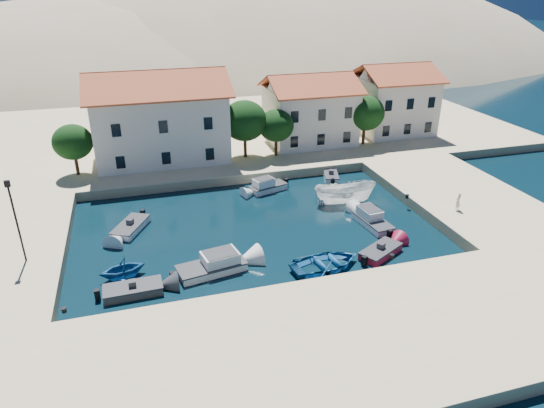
{
  "coord_description": "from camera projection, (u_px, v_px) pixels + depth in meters",
  "views": [
    {
      "loc": [
        -8.9,
        -25.79,
        19.45
      ],
      "look_at": [
        1.68,
        10.21,
        2.0
      ],
      "focal_mm": 32.0,
      "sensor_mm": 36.0,
      "label": 1
    }
  ],
  "objects": [
    {
      "name": "quay_east",
      "position": [
        460.0,
        196.0,
        46.65
      ],
      "size": [
        11.0,
        20.0,
        1.0
      ],
      "primitive_type": "cube",
      "color": "#CFBA8D",
      "rests_on": "ground"
    },
    {
      "name": "ground",
      "position": [
        291.0,
        294.0,
        32.92
      ],
      "size": [
        400.0,
        400.0,
        0.0
      ],
      "primitive_type": "plane",
      "color": "black",
      "rests_on": "ground"
    },
    {
      "name": "boat_east",
      "position": [
        344.0,
        203.0,
        46.27
      ],
      "size": [
        6.17,
        3.15,
        2.27
      ],
      "primitive_type": "imported",
      "rotation": [
        0.0,
        0.0,
        1.41
      ],
      "color": "white",
      "rests_on": "ground"
    },
    {
      "name": "cabin_cruiser_south",
      "position": [
        212.0,
        266.0,
        35.28
      ],
      "size": [
        5.27,
        2.97,
        1.6
      ],
      "rotation": [
        0.0,
        0.0,
        0.18
      ],
      "color": "white",
      "rests_on": "ground"
    },
    {
      "name": "motorboat_red_se",
      "position": [
        380.0,
        252.0,
        37.49
      ],
      "size": [
        4.07,
        3.26,
        1.25
      ],
      "rotation": [
        0.0,
        0.0,
        0.5
      ],
      "color": "maroon",
      "rests_on": "ground"
    },
    {
      "name": "trees",
      "position": [
        258.0,
        123.0,
        54.18
      ],
      "size": [
        37.3,
        5.3,
        6.45
      ],
      "color": "#382314",
      "rests_on": "quay_north"
    },
    {
      "name": "building_left",
      "position": [
        160.0,
        115.0,
        53.24
      ],
      "size": [
        14.7,
        9.45,
        9.7
      ],
      "color": "white",
      "rests_on": "quay_north"
    },
    {
      "name": "cabin_cruiser_north",
      "position": [
        268.0,
        186.0,
        48.87
      ],
      "size": [
        4.1,
        2.65,
        1.6
      ],
      "rotation": [
        0.0,
        0.0,
        3.44
      ],
      "color": "white",
      "rests_on": "ground"
    },
    {
      "name": "building_right",
      "position": [
        394.0,
        98.0,
        62.85
      ],
      "size": [
        9.45,
        8.4,
        8.8
      ],
      "color": "white",
      "rests_on": "quay_north"
    },
    {
      "name": "motorboat_white_ne",
      "position": [
        331.0,
        177.0,
        51.75
      ],
      "size": [
        2.29,
        3.37,
        1.25
      ],
      "rotation": [
        0.0,
        0.0,
        1.27
      ],
      "color": "white",
      "rests_on": "ground"
    },
    {
      "name": "rowboat_south",
      "position": [
        325.0,
        268.0,
        35.94
      ],
      "size": [
        5.88,
        4.57,
        1.12
      ],
      "primitive_type": "imported",
      "rotation": [
        0.0,
        0.0,
        1.71
      ],
      "color": "#1A5792",
      "rests_on": "ground"
    },
    {
      "name": "hills",
      "position": [
        229.0,
        126.0,
        155.61
      ],
      "size": [
        254.0,
        176.0,
        99.0
      ],
      "color": "tan",
      "rests_on": "ground"
    },
    {
      "name": "quay_south",
      "position": [
        324.0,
        347.0,
        27.49
      ],
      "size": [
        52.0,
        12.0,
        1.0
      ],
      "primitive_type": "cube",
      "color": "#CFBA8D",
      "rests_on": "ground"
    },
    {
      "name": "pedestrian",
      "position": [
        458.0,
        202.0,
        42.32
      ],
      "size": [
        0.68,
        0.57,
        1.6
      ],
      "primitive_type": "imported",
      "rotation": [
        0.0,
        0.0,
        3.51
      ],
      "color": "silver",
      "rests_on": "quay_east"
    },
    {
      "name": "quay_north",
      "position": [
        217.0,
        132.0,
        66.28
      ],
      "size": [
        80.0,
        36.0,
        1.0
      ],
      "primitive_type": "cube",
      "color": "#CFBA8D",
      "rests_on": "ground"
    },
    {
      "name": "lamppost",
      "position": [
        15.0,
        214.0,
        33.4
      ],
      "size": [
        0.35,
        0.25,
        6.22
      ],
      "color": "black",
      "rests_on": "quay_west"
    },
    {
      "name": "building_mid",
      "position": [
        310.0,
        108.0,
        59.01
      ],
      "size": [
        10.5,
        8.4,
        8.3
      ],
      "color": "white",
      "rests_on": "quay_north"
    },
    {
      "name": "quay_west",
      "position": [
        10.0,
        256.0,
        36.55
      ],
      "size": [
        8.0,
        20.0,
        1.0
      ],
      "primitive_type": "cube",
      "color": "#CFBA8D",
      "rests_on": "ground"
    },
    {
      "name": "motorboat_grey_sw",
      "position": [
        133.0,
        290.0,
        32.86
      ],
      "size": [
        3.97,
        1.85,
        1.25
      ],
      "rotation": [
        0.0,
        0.0,
        0.03
      ],
      "color": "#35363A",
      "rests_on": "ground"
    },
    {
      "name": "motorboat_white_west",
      "position": [
        131.0,
        227.0,
        41.21
      ],
      "size": [
        3.51,
        4.46,
        1.25
      ],
      "rotation": [
        0.0,
        0.0,
        -2.06
      ],
      "color": "white",
      "rests_on": "ground"
    },
    {
      "name": "bollards",
      "position": [
        310.0,
        246.0,
        36.51
      ],
      "size": [
        29.36,
        9.56,
        0.3
      ],
      "color": "black",
      "rests_on": "ground"
    },
    {
      "name": "cabin_cruiser_east",
      "position": [
        373.0,
        221.0,
        41.89
      ],
      "size": [
        2.17,
        4.47,
        1.6
      ],
      "rotation": [
        0.0,
        0.0,
        1.67
      ],
      "color": "white",
      "rests_on": "ground"
    },
    {
      "name": "rowboat_west",
      "position": [
        124.0,
        277.0,
        34.85
      ],
      "size": [
        3.74,
        3.4,
        1.7
      ],
      "primitive_type": "imported",
      "rotation": [
        0.0,
        0.0,
        -1.36
      ],
      "color": "#1A5792",
      "rests_on": "ground"
    }
  ]
}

